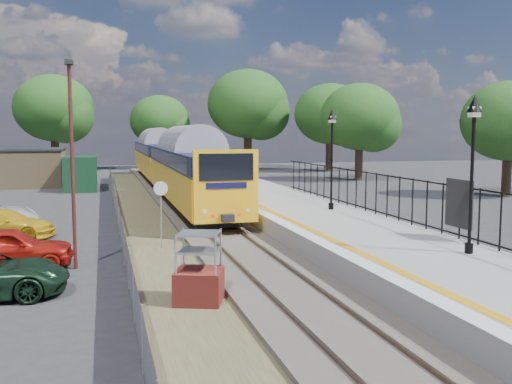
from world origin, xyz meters
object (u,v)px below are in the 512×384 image
object	(u,v)px
car_yellow	(4,224)
brick_plinth	(199,270)
victorian_lamp_north	(332,135)
victorian_lamp_south	(473,137)
speed_sign	(161,204)
train	(169,160)
car_red	(7,248)
carpark_lamp	(72,151)

from	to	relation	value
car_yellow	brick_plinth	bearing A→B (deg)	-135.63
victorian_lamp_north	brick_plinth	distance (m)	13.11
victorian_lamp_south	speed_sign	world-z (taller)	victorian_lamp_south
speed_sign	train	bearing A→B (deg)	92.08
train	brick_plinth	bearing A→B (deg)	-94.97
car_red	brick_plinth	bearing A→B (deg)	-137.90
brick_plinth	car_red	distance (m)	7.61
car_yellow	victorian_lamp_south	bearing A→B (deg)	-113.34
speed_sign	car_red	xyz separation A→B (m)	(-5.14, -1.82, -1.05)
victorian_lamp_south	car_red	size ratio (longest dim) A/B	1.12
train	speed_sign	size ratio (longest dim) A/B	15.68
victorian_lamp_north	train	size ratio (longest dim) A/B	0.11
car_yellow	train	bearing A→B (deg)	-12.17
speed_sign	car_yellow	xyz separation A→B (m)	(-6.15, 4.19, -1.15)
victorian_lamp_north	train	xyz separation A→B (m)	(-5.30, 18.75, -1.96)
brick_plinth	speed_sign	size ratio (longest dim) A/B	0.73
train	carpark_lamp	xyz separation A→B (m)	(-5.77, -23.89, 1.50)
victorian_lamp_north	brick_plinth	bearing A→B (deg)	-127.99
speed_sign	brick_plinth	bearing A→B (deg)	-78.61
speed_sign	carpark_lamp	size ratio (longest dim) A/B	0.39
car_red	carpark_lamp	bearing A→B (deg)	-106.63
speed_sign	carpark_lamp	xyz separation A→B (m)	(-3.01, -2.33, 2.09)
victorian_lamp_south	carpark_lamp	size ratio (longest dim) A/B	0.69
victorian_lamp_south	train	xyz separation A→B (m)	(-5.50, 28.75, -1.96)
brick_plinth	car_red	world-z (taller)	brick_plinth
car_yellow	speed_sign	bearing A→B (deg)	-109.27
car_red	car_yellow	world-z (taller)	car_red
victorian_lamp_north	speed_sign	bearing A→B (deg)	-160.80
victorian_lamp_north	car_yellow	bearing A→B (deg)	174.44
victorian_lamp_south	car_red	world-z (taller)	victorian_lamp_south
victorian_lamp_south	brick_plinth	distance (m)	8.69
train	carpark_lamp	size ratio (longest dim) A/B	6.09
victorian_lamp_north	carpark_lamp	size ratio (longest dim) A/B	0.69
carpark_lamp	car_red	bearing A→B (deg)	166.45
carpark_lamp	brick_plinth	bearing A→B (deg)	-56.03
train	speed_sign	bearing A→B (deg)	-97.28
speed_sign	car_yellow	bearing A→B (deg)	155.11
victorian_lamp_south	train	bearing A→B (deg)	100.83
victorian_lamp_south	car_red	distance (m)	14.87
victorian_lamp_north	brick_plinth	size ratio (longest dim) A/B	2.41
victorian_lamp_south	car_red	xyz separation A→B (m)	(-13.39, 5.37, -3.60)
victorian_lamp_north	car_yellow	distance (m)	14.74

